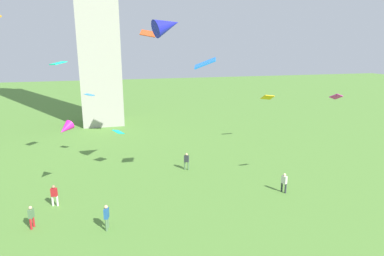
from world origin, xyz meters
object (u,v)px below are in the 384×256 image
at_px(kite_flying_2, 119,132).
at_px(kite_flying_5, 89,95).
at_px(person_2, 107,216).
at_px(kite_flying_0, 268,97).
at_px(kite_flying_1, 336,97).
at_px(kite_flying_8, 58,63).
at_px(kite_flying_3, 148,33).
at_px(person_0, 31,216).
at_px(kite_flying_4, 205,63).
at_px(kite_flying_9, 167,26).
at_px(person_4, 284,182).
at_px(kite_flying_7, 65,128).
at_px(person_1, 54,194).
at_px(person_3, 187,160).

distance_m(kite_flying_2, kite_flying_5, 4.98).
relative_size(person_2, kite_flying_0, 1.08).
relative_size(kite_flying_0, kite_flying_2, 1.15).
relative_size(kite_flying_2, kite_flying_5, 1.30).
xyz_separation_m(kite_flying_1, kite_flying_5, (-18.84, 12.57, -0.83)).
bearing_deg(kite_flying_2, kite_flying_8, 98.81).
xyz_separation_m(kite_flying_1, kite_flying_3, (-12.26, 15.87, 5.25)).
relative_size(person_0, kite_flying_2, 1.14).
height_order(kite_flying_4, kite_flying_9, kite_flying_9).
height_order(person_2, person_4, person_2).
relative_size(kite_flying_2, kite_flying_7, 0.90).
xyz_separation_m(person_1, kite_flying_8, (0.26, 8.69, 9.41)).
height_order(kite_flying_2, kite_flying_9, kite_flying_9).
bearing_deg(kite_flying_8, kite_flying_9, -85.27).
height_order(person_2, kite_flying_5, kite_flying_5).
bearing_deg(kite_flying_0, person_1, -163.82).
height_order(person_0, kite_flying_9, kite_flying_9).
xyz_separation_m(person_1, kite_flying_7, (1.09, 1.47, 4.73)).
bearing_deg(kite_flying_3, person_4, -43.49).
xyz_separation_m(person_3, kite_flying_8, (-11.38, 4.04, 9.39)).
xyz_separation_m(person_2, kite_flying_3, (5.67, 16.93, 12.30)).
bearing_deg(person_1, person_3, 40.75).
relative_size(person_2, kite_flying_7, 1.13).
distance_m(kite_flying_0, kite_flying_8, 23.85).
bearing_deg(person_0, kite_flying_9, 125.54).
distance_m(kite_flying_4, kite_flying_7, 11.89).
xyz_separation_m(kite_flying_1, kite_flying_7, (-20.57, 4.93, -2.36)).
bearing_deg(kite_flying_1, kite_flying_2, -53.62).
bearing_deg(person_0, person_2, 89.63).
bearing_deg(kite_flying_5, person_4, 178.09).
relative_size(kite_flying_3, kite_flying_7, 1.28).
relative_size(person_2, kite_flying_5, 1.61).
distance_m(person_0, kite_flying_3, 22.37).
bearing_deg(person_0, kite_flying_8, -169.21).
height_order(person_3, kite_flying_8, kite_flying_8).
xyz_separation_m(person_0, kite_flying_0, (24.67, 13.79, 4.96)).
relative_size(person_2, kite_flying_3, 0.88).
bearing_deg(kite_flying_0, person_2, -150.79).
xyz_separation_m(person_1, kite_flying_0, (23.58, 10.83, 4.91)).
xyz_separation_m(kite_flying_2, kite_flying_9, (3.69, -6.06, 9.51)).
height_order(person_2, kite_flying_0, kite_flying_0).
relative_size(person_3, kite_flying_0, 1.05).
height_order(kite_flying_1, kite_flying_5, kite_flying_1).
distance_m(person_3, kite_flying_2, 7.16).
bearing_deg(person_3, kite_flying_4, 122.45).
distance_m(kite_flying_5, kite_flying_8, 4.08).
distance_m(person_1, kite_flying_4, 15.13).
bearing_deg(kite_flying_3, person_3, -57.43).
bearing_deg(kite_flying_2, person_2, -155.28).
distance_m(person_1, kite_flying_8, 12.81).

